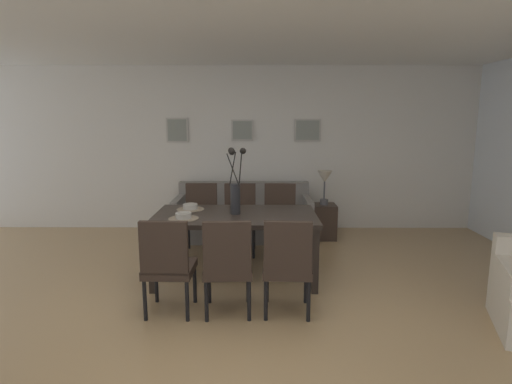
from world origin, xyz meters
The scene contains 21 objects.
ground_plane centered at (0.00, 0.00, 0.00)m, with size 9.00×9.00×0.00m, color tan.
back_wall_panel centered at (0.00, 3.25, 1.30)m, with size 9.00×0.10×2.60m, color silver.
ceiling_panel centered at (0.00, 0.40, 2.64)m, with size 9.00×7.20×0.08m, color white.
dining_table centered at (-0.12, 1.06, 0.67)m, with size 1.80×0.99×0.74m.
dining_chair_near_left centered at (-0.68, 0.13, 0.51)m, with size 0.45×0.45×0.92m.
dining_chair_near_right centered at (-0.64, 1.98, 0.51)m, with size 0.45×0.45×0.92m.
dining_chair_far_left centered at (-0.14, 0.13, 0.51)m, with size 0.46×0.46×0.92m.
dining_chair_far_right centered at (-0.11, 1.97, 0.51)m, with size 0.44×0.44×0.92m.
dining_chair_mid_left centered at (0.40, 0.13, 0.51)m, with size 0.46×0.46×0.92m.
dining_chair_mid_right centered at (0.43, 1.96, 0.51)m, with size 0.46×0.46×0.92m.
centerpiece_vase centered at (-0.11, 1.06, 1.02)m, with size 0.21×0.23×0.73m.
placemat_near_left centered at (-0.66, 0.83, 0.74)m, with size 0.32×0.32×0.01m, color #7F705B.
bowl_near_left centered at (-0.66, 0.83, 0.78)m, with size 0.17×0.17×0.07m.
placemat_near_right centered at (-0.66, 1.28, 0.74)m, with size 0.32×0.32×0.01m, color #7F705B.
bowl_near_right centered at (-0.66, 1.28, 0.78)m, with size 0.17×0.17×0.07m.
sofa centered at (-0.09, 2.70, 0.28)m, with size 2.04×0.84×0.80m.
side_table centered at (1.12, 2.60, 0.26)m, with size 0.36×0.36×0.52m, color #33261E.
table_lamp centered at (1.12, 2.60, 0.89)m, with size 0.22×0.22×0.51m.
framed_picture_left centered at (-1.15, 3.18, 1.60)m, with size 0.35×0.03×0.39m.
framed_picture_center centered at (-0.12, 3.18, 1.60)m, with size 0.35×0.03×0.33m.
framed_picture_right centered at (0.92, 3.18, 1.60)m, with size 0.42×0.03×0.36m.
Camera 1 is at (0.14, -3.42, 1.80)m, focal length 28.93 mm.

